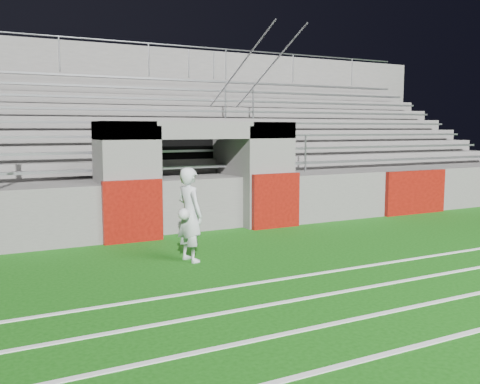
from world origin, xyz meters
TOP-DOWN VIEW (x-y plane):
  - ground at (0.00, 0.00)m, footprint 90.00×90.00m
  - stadium_structure at (0.00, 7.97)m, footprint 26.00×8.48m
  - goalkeeper_with_ball at (-1.36, 0.83)m, footprint 0.58×0.71m

SIDE VIEW (x-z plane):
  - ground at x=0.00m, z-range 0.00..0.00m
  - goalkeeper_with_ball at x=-1.36m, z-range 0.00..1.74m
  - stadium_structure at x=0.00m, z-range -1.22..4.20m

